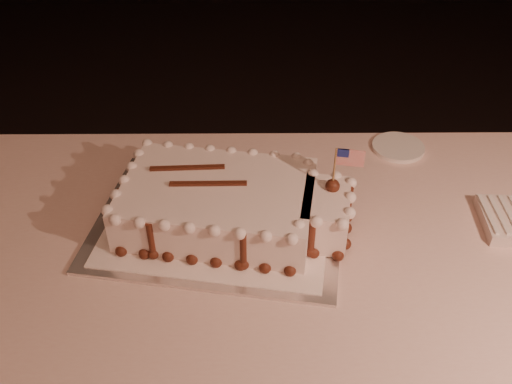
{
  "coord_description": "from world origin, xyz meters",
  "views": [
    {
      "loc": [
        -0.15,
        -0.29,
        1.57
      ],
      "look_at": [
        -0.14,
        0.64,
        0.84
      ],
      "focal_mm": 40.0,
      "sensor_mm": 36.0,
      "label": 1
    }
  ],
  "objects_px": {
    "side_plate": "(398,147)",
    "sheet_cake": "(231,205)",
    "cake_board": "(219,222)",
    "banquet_table": "(311,344)"
  },
  "relations": [
    {
      "from": "cake_board",
      "to": "sheet_cake",
      "type": "bearing_deg",
      "value": 0.49
    },
    {
      "from": "cake_board",
      "to": "sheet_cake",
      "type": "xyz_separation_m",
      "value": [
        0.03,
        -0.0,
        0.05
      ]
    },
    {
      "from": "cake_board",
      "to": "banquet_table",
      "type": "bearing_deg",
      "value": -0.64
    },
    {
      "from": "sheet_cake",
      "to": "side_plate",
      "type": "relative_size",
      "value": 3.88
    },
    {
      "from": "banquet_table",
      "to": "cake_board",
      "type": "height_order",
      "value": "cake_board"
    },
    {
      "from": "cake_board",
      "to": "sheet_cake",
      "type": "distance_m",
      "value": 0.06
    },
    {
      "from": "side_plate",
      "to": "cake_board",
      "type": "bearing_deg",
      "value": -147.52
    },
    {
      "from": "side_plate",
      "to": "sheet_cake",
      "type": "bearing_deg",
      "value": -145.44
    },
    {
      "from": "banquet_table",
      "to": "cake_board",
      "type": "bearing_deg",
      "value": 169.82
    },
    {
      "from": "cake_board",
      "to": "side_plate",
      "type": "relative_size",
      "value": 3.95
    }
  ]
}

